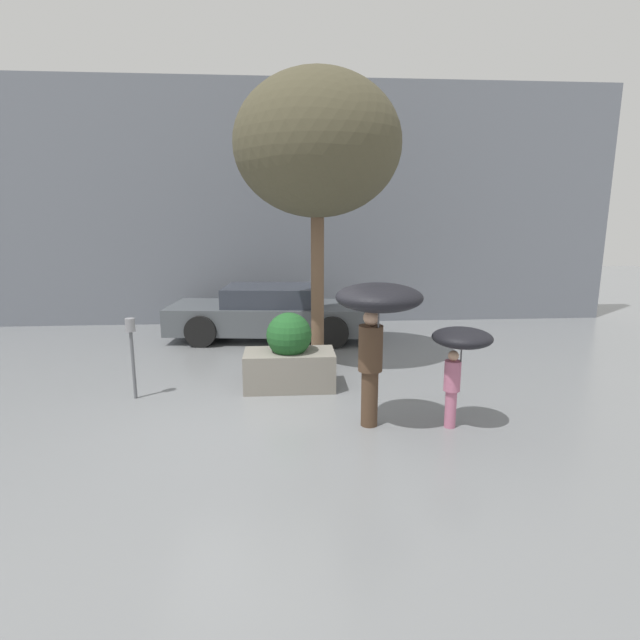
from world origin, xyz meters
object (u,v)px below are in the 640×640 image
parking_meter (131,341)px  person_adult (377,311)px  person_child (460,347)px  street_tree (317,146)px  planter_box (289,357)px  parked_car_near (271,313)px

parking_meter → person_adult: bearing=-21.3°
person_child → street_tree: size_ratio=0.26×
person_child → street_tree: street_tree is taller
planter_box → parked_car_near: planter_box is taller
parking_meter → parked_car_near: bearing=61.8°
person_child → parked_car_near: (-2.53, 5.16, -0.54)m
parked_car_near → street_tree: 4.10m
planter_box → person_child: size_ratio=1.07×
planter_box → parking_meter: 2.42m
planter_box → parking_meter: parking_meter is taller
person_adult → person_child: (1.07, -0.08, -0.46)m
person_child → parking_meter: 4.76m
person_child → parking_meter: (-4.53, 1.43, -0.21)m
person_adult → parking_meter: person_adult is taller
person_adult → street_tree: size_ratio=0.37×
person_adult → person_child: bearing=55.7°
person_child → street_tree: bearing=148.2°
parked_car_near → person_child: bearing=-148.0°
planter_box → street_tree: 3.66m
parked_car_near → street_tree: bearing=-151.7°
planter_box → person_child: bearing=-38.7°
person_adult → parked_car_near: bearing=165.9°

